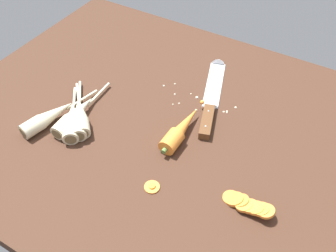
{
  "coord_description": "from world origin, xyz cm",
  "views": [
    {
      "loc": [
        32.79,
        -58.06,
        69.06
      ],
      "look_at": [
        0.0,
        -2.0,
        1.5
      ],
      "focal_mm": 39.7,
      "sensor_mm": 36.0,
      "label": 1
    }
  ],
  "objects_px": {
    "chefs_knife": "(213,92)",
    "parsnip_outer": "(75,115)",
    "carrot_slice_stray_near": "(152,187)",
    "parsnip_front": "(79,116)",
    "whole_carrot": "(181,129)",
    "parsnip_mid_right": "(72,120)",
    "parsnip_back": "(80,115)",
    "parsnip_mid_left": "(49,117)",
    "carrot_slice_stack": "(247,204)"
  },
  "relations": [
    {
      "from": "chefs_knife",
      "to": "parsnip_outer",
      "type": "relative_size",
      "value": 1.46
    },
    {
      "from": "carrot_slice_stray_near",
      "to": "parsnip_front",
      "type": "bearing_deg",
      "value": 163.52
    },
    {
      "from": "whole_carrot",
      "to": "parsnip_mid_right",
      "type": "relative_size",
      "value": 1.17
    },
    {
      "from": "whole_carrot",
      "to": "parsnip_back",
      "type": "height_order",
      "value": "whole_carrot"
    },
    {
      "from": "parsnip_mid_left",
      "to": "parsnip_outer",
      "type": "height_order",
      "value": "same"
    },
    {
      "from": "whole_carrot",
      "to": "carrot_slice_stack",
      "type": "xyz_separation_m",
      "value": [
        0.22,
        -0.11,
        -0.01
      ]
    },
    {
      "from": "whole_carrot",
      "to": "carrot_slice_stack",
      "type": "relative_size",
      "value": 1.79
    },
    {
      "from": "parsnip_mid_right",
      "to": "carrot_slice_stack",
      "type": "height_order",
      "value": "parsnip_mid_right"
    },
    {
      "from": "whole_carrot",
      "to": "carrot_slice_stray_near",
      "type": "distance_m",
      "value": 0.17
    },
    {
      "from": "chefs_knife",
      "to": "parsnip_mid_right",
      "type": "bearing_deg",
      "value": -131.06
    },
    {
      "from": "carrot_slice_stack",
      "to": "parsnip_outer",
      "type": "bearing_deg",
      "value": 177.74
    },
    {
      "from": "parsnip_front",
      "to": "parsnip_mid_left",
      "type": "xyz_separation_m",
      "value": [
        -0.06,
        -0.04,
        -0.0
      ]
    },
    {
      "from": "chefs_knife",
      "to": "whole_carrot",
      "type": "xyz_separation_m",
      "value": [
        -0.0,
        -0.18,
        0.01
      ]
    },
    {
      "from": "parsnip_front",
      "to": "carrot_slice_stack",
      "type": "relative_size",
      "value": 1.63
    },
    {
      "from": "carrot_slice_stack",
      "to": "carrot_slice_stray_near",
      "type": "relative_size",
      "value": 3.29
    },
    {
      "from": "whole_carrot",
      "to": "carrot_slice_stack",
      "type": "distance_m",
      "value": 0.25
    },
    {
      "from": "parsnip_mid_right",
      "to": "carrot_slice_stray_near",
      "type": "bearing_deg",
      "value": -12.03
    },
    {
      "from": "carrot_slice_stack",
      "to": "parsnip_front",
      "type": "bearing_deg",
      "value": 177.37
    },
    {
      "from": "parsnip_mid_left",
      "to": "carrot_slice_stray_near",
      "type": "height_order",
      "value": "parsnip_mid_left"
    },
    {
      "from": "parsnip_mid_left",
      "to": "parsnip_mid_right",
      "type": "bearing_deg",
      "value": 19.7
    },
    {
      "from": "chefs_knife",
      "to": "carrot_slice_stack",
      "type": "xyz_separation_m",
      "value": [
        0.22,
        -0.29,
        0.01
      ]
    },
    {
      "from": "whole_carrot",
      "to": "parsnip_front",
      "type": "distance_m",
      "value": 0.27
    },
    {
      "from": "whole_carrot",
      "to": "parsnip_back",
      "type": "xyz_separation_m",
      "value": [
        -0.25,
        -0.09,
        -0.0
      ]
    },
    {
      "from": "parsnip_mid_right",
      "to": "parsnip_outer",
      "type": "height_order",
      "value": "same"
    },
    {
      "from": "parsnip_front",
      "to": "carrot_slice_stray_near",
      "type": "relative_size",
      "value": 5.35
    },
    {
      "from": "parsnip_outer",
      "to": "carrot_slice_stray_near",
      "type": "bearing_deg",
      "value": -15.39
    },
    {
      "from": "parsnip_mid_left",
      "to": "carrot_slice_stack",
      "type": "xyz_separation_m",
      "value": [
        0.54,
        0.02,
        -0.01
      ]
    },
    {
      "from": "chefs_knife",
      "to": "whole_carrot",
      "type": "distance_m",
      "value": 0.18
    },
    {
      "from": "whole_carrot",
      "to": "parsnip_mid_right",
      "type": "height_order",
      "value": "whole_carrot"
    },
    {
      "from": "whole_carrot",
      "to": "parsnip_back",
      "type": "distance_m",
      "value": 0.26
    },
    {
      "from": "whole_carrot",
      "to": "parsnip_outer",
      "type": "relative_size",
      "value": 0.89
    },
    {
      "from": "parsnip_front",
      "to": "parsnip_outer",
      "type": "bearing_deg",
      "value": -166.1
    },
    {
      "from": "parsnip_mid_right",
      "to": "parsnip_back",
      "type": "bearing_deg",
      "value": 74.72
    },
    {
      "from": "parsnip_outer",
      "to": "carrot_slice_stray_near",
      "type": "relative_size",
      "value": 6.63
    },
    {
      "from": "parsnip_mid_left",
      "to": "parsnip_mid_right",
      "type": "height_order",
      "value": "same"
    },
    {
      "from": "parsnip_mid_right",
      "to": "parsnip_back",
      "type": "distance_m",
      "value": 0.03
    },
    {
      "from": "parsnip_back",
      "to": "carrot_slice_stack",
      "type": "relative_size",
      "value": 1.44
    },
    {
      "from": "parsnip_back",
      "to": "carrot_slice_stray_near",
      "type": "bearing_deg",
      "value": -17.31
    },
    {
      "from": "chefs_knife",
      "to": "whole_carrot",
      "type": "bearing_deg",
      "value": -90.36
    },
    {
      "from": "parsnip_front",
      "to": "chefs_knife",
      "type": "bearing_deg",
      "value": 47.38
    },
    {
      "from": "whole_carrot",
      "to": "parsnip_mid_left",
      "type": "height_order",
      "value": "whole_carrot"
    },
    {
      "from": "chefs_knife",
      "to": "carrot_slice_stray_near",
      "type": "bearing_deg",
      "value": -86.73
    },
    {
      "from": "parsnip_back",
      "to": "carrot_slice_stack",
      "type": "distance_m",
      "value": 0.47
    },
    {
      "from": "carrot_slice_stack",
      "to": "parsnip_mid_left",
      "type": "bearing_deg",
      "value": -177.77
    },
    {
      "from": "parsnip_mid_left",
      "to": "parsnip_front",
      "type": "bearing_deg",
      "value": 33.43
    },
    {
      "from": "whole_carrot",
      "to": "parsnip_mid_left",
      "type": "relative_size",
      "value": 0.89
    },
    {
      "from": "whole_carrot",
      "to": "parsnip_back",
      "type": "bearing_deg",
      "value": -160.53
    },
    {
      "from": "parsnip_front",
      "to": "parsnip_back",
      "type": "xyz_separation_m",
      "value": [
        0.0,
        0.0,
        0.0
      ]
    },
    {
      "from": "parsnip_mid_right",
      "to": "parsnip_outer",
      "type": "xyz_separation_m",
      "value": [
        -0.01,
        0.02,
        -0.0
      ]
    },
    {
      "from": "whole_carrot",
      "to": "carrot_slice_stray_near",
      "type": "xyz_separation_m",
      "value": [
        0.02,
        -0.17,
        -0.02
      ]
    }
  ]
}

